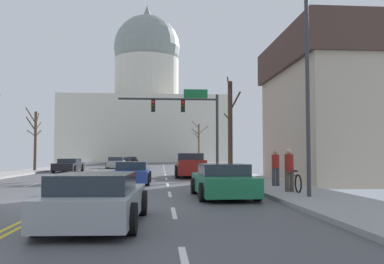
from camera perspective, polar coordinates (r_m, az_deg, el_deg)
name	(u,v)px	position (r m, az deg, el deg)	size (l,w,h in m)	color
ground	(69,200)	(14.88, -16.73, -9.00)	(20.00, 180.00, 0.20)	#4B4B50
signal_gantry	(189,113)	(32.39, -0.40, 2.62)	(7.91, 0.41, 6.60)	#28282D
street_lamp_right	(299,56)	(14.92, 14.74, 10.20)	(2.19, 0.24, 8.25)	#333338
capitol_building	(147,106)	(89.66, -6.34, 3.68)	(34.29, 18.77, 34.43)	beige
pickup_truck_near_00	(191,166)	(28.81, -0.17, -4.80)	(2.28, 5.43, 1.66)	maroon
sedan_near_01	(132,174)	(22.16, -8.32, -5.74)	(1.96, 4.70, 1.19)	navy
sedan_near_02	(223,181)	(15.23, 4.33, -6.87)	(2.16, 4.53, 1.23)	#1E7247
sedan_near_03	(97,200)	(9.56, -13.10, -9.17)	(2.15, 4.38, 1.16)	#9EA3A8
sedan_oncoming_00	(69,165)	(38.68, -16.77, -4.49)	(2.20, 4.63, 1.20)	black
sedan_oncoming_01	(116,163)	(47.90, -10.54, -4.24)	(2.16, 4.52, 1.28)	#9EA3A8
sedan_oncoming_02	(124,162)	(58.37, -9.47, -4.09)	(2.15, 4.63, 1.19)	black
sedan_oncoming_03	(132,160)	(71.70, -8.37, -3.91)	(1.99, 4.46, 1.16)	black
bare_tree_00	(199,142)	(57.76, 0.93, -1.42)	(2.52, 1.86, 6.29)	brown
bare_tree_02	(230,127)	(27.71, 5.36, 0.76)	(1.02, 1.77, 6.60)	#423328
bare_tree_03	(35,137)	(39.90, -20.99, -0.66)	(1.39, 2.53, 5.78)	#4C3D2D
pedestrian_00	(276,166)	(19.16, 11.55, -4.63)	(0.35, 0.34, 1.65)	#33333D
pedestrian_01	(289,168)	(16.33, 13.37, -4.85)	(0.35, 0.34, 1.67)	#4C4238
bicycle_parked	(294,182)	(16.58, 13.98, -6.81)	(0.12, 1.77, 0.85)	black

